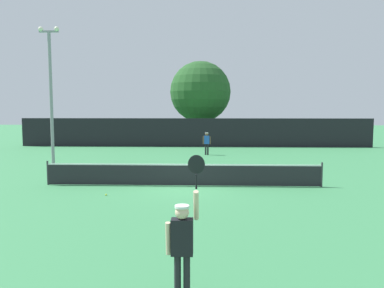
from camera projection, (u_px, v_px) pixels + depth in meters
The scene contains 9 objects.
ground_plane at pixel (183, 186), 16.62m from camera, with size 120.00×120.00×0.00m, color #387F4C.
tennis_net at pixel (183, 174), 16.57m from camera, with size 12.08×0.08×1.07m.
perimeter_fence at pixel (195, 133), 33.40m from camera, with size 30.90×0.12×2.50m, color black.
player_serving at pixel (183, 238), 6.56m from camera, with size 0.68×0.40×2.59m.
player_receiving at pixel (207, 141), 27.52m from camera, with size 0.57×0.24×1.62m.
tennis_ball at pixel (106, 195), 14.75m from camera, with size 0.07×0.07×0.07m, color #CCE033.
light_pole at pixel (51, 88), 21.49m from camera, with size 1.18×0.28×7.93m.
large_tree at pixel (200, 92), 36.66m from camera, with size 5.86×5.86×7.90m.
parked_car_near at pixel (165, 132), 41.02m from camera, with size 2.37×4.39×1.69m.
Camera 1 is at (1.02, -16.34, 3.39)m, focal length 35.52 mm.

